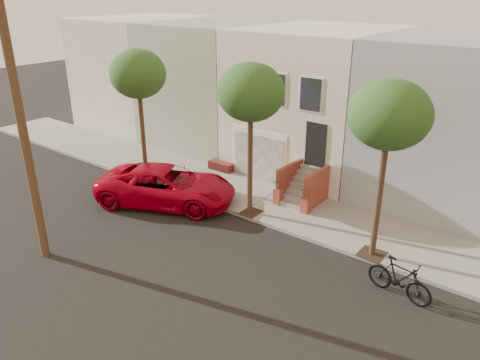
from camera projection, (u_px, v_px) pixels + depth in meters
The scene contains 9 objects.
ground at pixel (167, 245), 17.70m from camera, with size 90.00×90.00×0.00m, color black.
sidewalk at pixel (251, 196), 21.58m from camera, with size 40.00×3.70×0.15m, color gray.
house_row at pixel (318, 98), 24.45m from camera, with size 33.10×11.70×7.00m.
tree_left at pixel (138, 75), 21.61m from camera, with size 2.70×2.57×6.30m.
tree_mid at pixel (251, 93), 17.95m from camera, with size 2.70×2.57×6.30m.
tree_right at pixel (389, 116), 14.85m from camera, with size 2.70×2.57×6.30m.
utility_pole at pixel (324, 209), 8.85m from camera, with size 23.60×1.22×10.00m.
pickup_truck at pixel (166, 186), 20.76m from camera, with size 2.83×6.14×1.71m, color #B4001A.
motorcycle at pixel (399, 279), 14.55m from camera, with size 0.61×2.17×1.31m, color black.
Camera 1 is at (11.59, -10.47, 9.13)m, focal length 34.95 mm.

